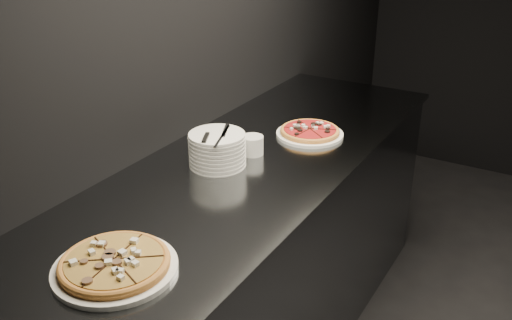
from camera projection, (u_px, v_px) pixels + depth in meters
The scene contains 7 objects.
wall_left at pixel (156, 28), 2.10m from camera, with size 0.02×5.00×2.80m, color black.
counter at pixel (243, 268), 2.33m from camera, with size 0.74×2.44×0.92m.
pizza_mushroom at pixel (115, 265), 1.53m from camera, with size 0.39×0.39×0.04m.
pizza_tomato at pixel (310, 132), 2.40m from camera, with size 0.33×0.33×0.03m.
plate_stack at pixel (217, 149), 2.12m from camera, with size 0.21×0.21×0.13m.
cutlery at pixel (216, 135), 2.08m from camera, with size 0.08×0.22×0.01m.
ramekin at pixel (253, 145), 2.23m from camera, with size 0.09×0.09×0.07m.
Camera 1 is at (-1.10, -1.63, 1.84)m, focal length 40.00 mm.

